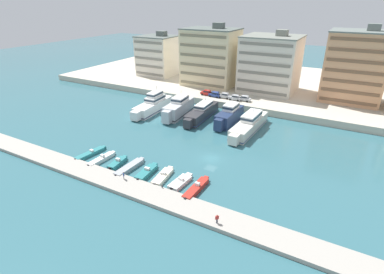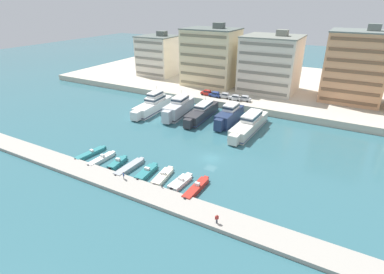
{
  "view_description": "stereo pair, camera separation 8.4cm",
  "coord_description": "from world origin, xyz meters",
  "px_view_note": "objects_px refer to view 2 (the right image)",
  "views": [
    {
      "loc": [
        24.7,
        -53.63,
        32.59
      ],
      "look_at": [
        -6.68,
        3.27,
        2.5
      ],
      "focal_mm": 28.0,
      "sensor_mm": 36.0,
      "label": 1
    },
    {
      "loc": [
        24.77,
        -53.59,
        32.59
      ],
      "look_at": [
        -6.68,
        3.27,
        2.5
      ],
      "focal_mm": 28.0,
      "sensor_mm": 36.0,
      "label": 2
    }
  ],
  "objects_px": {
    "motorboat_white_left": "(102,159)",
    "pedestrian_near_edge": "(123,175)",
    "yacht_silver_left": "(178,108)",
    "motorboat_teal_center": "(147,172)",
    "motorboat_white_mid_right": "(180,182)",
    "yacht_charcoal_mid_left": "(202,113)",
    "car_blue_left": "(215,94)",
    "motorboat_teal_far_left": "(91,153)",
    "pedestrian_mid_deck": "(217,218)",
    "car_red_far_left": "(207,92)",
    "car_silver_center": "(245,98)",
    "motorboat_red_right": "(196,188)",
    "motorboat_teal_mid_left": "(118,163)",
    "car_silver_mid_left": "(225,95)",
    "yacht_ivory_center": "(249,124)",
    "motorboat_grey_center_left": "(129,167)",
    "car_silver_center_left": "(235,97)",
    "yacht_white_far_left": "(153,105)",
    "yacht_navy_center_left": "(229,116)"
  },
  "relations": [
    {
      "from": "motorboat_grey_center_left",
      "to": "car_red_far_left",
      "type": "distance_m",
      "value": 49.71
    },
    {
      "from": "yacht_navy_center_left",
      "to": "motorboat_white_mid_right",
      "type": "xyz_separation_m",
      "value": [
        3.87,
        -33.54,
        -1.82
      ]
    },
    {
      "from": "car_red_far_left",
      "to": "car_silver_center",
      "type": "relative_size",
      "value": 0.99
    },
    {
      "from": "yacht_silver_left",
      "to": "motorboat_teal_center",
      "type": "xyz_separation_m",
      "value": [
        11.82,
        -31.96,
        -1.93
      ]
    },
    {
      "from": "yacht_silver_left",
      "to": "yacht_charcoal_mid_left",
      "type": "bearing_deg",
      "value": 12.74
    },
    {
      "from": "car_blue_left",
      "to": "car_silver_mid_left",
      "type": "xyz_separation_m",
      "value": [
        3.42,
        0.37,
        0.0
      ]
    },
    {
      "from": "car_blue_left",
      "to": "motorboat_teal_mid_left",
      "type": "bearing_deg",
      "value": -90.56
    },
    {
      "from": "motorboat_white_mid_right",
      "to": "motorboat_red_right",
      "type": "bearing_deg",
      "value": -8.35
    },
    {
      "from": "yacht_ivory_center",
      "to": "motorboat_red_right",
      "type": "bearing_deg",
      "value": -88.66
    },
    {
      "from": "pedestrian_mid_deck",
      "to": "motorboat_teal_far_left",
      "type": "bearing_deg",
      "value": 167.67
    },
    {
      "from": "motorboat_white_mid_right",
      "to": "yacht_navy_center_left",
      "type": "bearing_deg",
      "value": 96.58
    },
    {
      "from": "yacht_silver_left",
      "to": "yacht_navy_center_left",
      "type": "distance_m",
      "value": 15.9
    },
    {
      "from": "yacht_white_far_left",
      "to": "car_silver_center_left",
      "type": "height_order",
      "value": "yacht_white_far_left"
    },
    {
      "from": "motorboat_red_right",
      "to": "car_silver_center_left",
      "type": "distance_m",
      "value": 50.02
    },
    {
      "from": "car_blue_left",
      "to": "pedestrian_near_edge",
      "type": "distance_m",
      "value": 53.31
    },
    {
      "from": "yacht_silver_left",
      "to": "car_silver_center",
      "type": "bearing_deg",
      "value": 49.26
    },
    {
      "from": "motorboat_teal_mid_left",
      "to": "motorboat_white_mid_right",
      "type": "xyz_separation_m",
      "value": [
        15.61,
        0.31,
        -0.07
      ]
    },
    {
      "from": "motorboat_white_left",
      "to": "car_blue_left",
      "type": "xyz_separation_m",
      "value": [
        4.75,
        48.87,
        2.66
      ]
    },
    {
      "from": "car_silver_center",
      "to": "motorboat_white_left",
      "type": "bearing_deg",
      "value": -106.96
    },
    {
      "from": "motorboat_white_left",
      "to": "motorboat_white_mid_right",
      "type": "distance_m",
      "value": 19.9
    },
    {
      "from": "motorboat_teal_center",
      "to": "motorboat_white_mid_right",
      "type": "relative_size",
      "value": 1.07
    },
    {
      "from": "motorboat_white_left",
      "to": "yacht_white_far_left",
      "type": "bearing_deg",
      "value": 105.57
    },
    {
      "from": "pedestrian_mid_deck",
      "to": "motorboat_red_right",
      "type": "bearing_deg",
      "value": 136.5
    },
    {
      "from": "yacht_charcoal_mid_left",
      "to": "motorboat_grey_center_left",
      "type": "relative_size",
      "value": 2.25
    },
    {
      "from": "car_silver_center_left",
      "to": "pedestrian_near_edge",
      "type": "distance_m",
      "value": 52.98
    },
    {
      "from": "yacht_charcoal_mid_left",
      "to": "motorboat_teal_mid_left",
      "type": "relative_size",
      "value": 3.19
    },
    {
      "from": "pedestrian_near_edge",
      "to": "pedestrian_mid_deck",
      "type": "bearing_deg",
      "value": -7.37
    },
    {
      "from": "car_red_far_left",
      "to": "car_silver_center_left",
      "type": "distance_m",
      "value": 10.74
    },
    {
      "from": "motorboat_white_mid_right",
      "to": "car_red_far_left",
      "type": "distance_m",
      "value": 52.18
    },
    {
      "from": "motorboat_white_left",
      "to": "car_silver_mid_left",
      "type": "relative_size",
      "value": 1.89
    },
    {
      "from": "yacht_silver_left",
      "to": "car_blue_left",
      "type": "xyz_separation_m",
      "value": [
        4.51,
        16.59,
        0.68
      ]
    },
    {
      "from": "motorboat_teal_mid_left",
      "to": "motorboat_white_mid_right",
      "type": "bearing_deg",
      "value": 1.12
    },
    {
      "from": "motorboat_grey_center_left",
      "to": "pedestrian_mid_deck",
      "type": "distance_m",
      "value": 24.39
    },
    {
      "from": "yacht_charcoal_mid_left",
      "to": "pedestrian_mid_deck",
      "type": "xyz_separation_m",
      "value": [
        23.66,
        -40.78,
        -0.07
      ]
    },
    {
      "from": "yacht_navy_center_left",
      "to": "motorboat_teal_mid_left",
      "type": "bearing_deg",
      "value": -109.14
    },
    {
      "from": "motorboat_teal_center",
      "to": "car_silver_center_left",
      "type": "height_order",
      "value": "car_silver_center_left"
    },
    {
      "from": "motorboat_teal_mid_left",
      "to": "car_silver_center_left",
      "type": "bearing_deg",
      "value": 80.81
    },
    {
      "from": "car_silver_center",
      "to": "motorboat_grey_center_left",
      "type": "bearing_deg",
      "value": -98.5
    },
    {
      "from": "motorboat_teal_mid_left",
      "to": "car_silver_mid_left",
      "type": "height_order",
      "value": "car_silver_mid_left"
    },
    {
      "from": "yacht_charcoal_mid_left",
      "to": "car_red_far_left",
      "type": "bearing_deg",
      "value": 111.14
    },
    {
      "from": "motorboat_white_mid_right",
      "to": "yacht_white_far_left",
      "type": "bearing_deg",
      "value": 132.61
    },
    {
      "from": "pedestrian_mid_deck",
      "to": "motorboat_teal_mid_left",
      "type": "bearing_deg",
      "value": 164.79
    },
    {
      "from": "yacht_charcoal_mid_left",
      "to": "motorboat_teal_center",
      "type": "bearing_deg",
      "value": -82.06
    },
    {
      "from": "car_red_far_left",
      "to": "car_silver_center_left",
      "type": "xyz_separation_m",
      "value": [
        10.72,
        -0.65,
        0.0
      ]
    },
    {
      "from": "yacht_ivory_center",
      "to": "motorboat_teal_far_left",
      "type": "relative_size",
      "value": 2.6
    },
    {
      "from": "motorboat_white_left",
      "to": "pedestrian_near_edge",
      "type": "relative_size",
      "value": 4.76
    },
    {
      "from": "yacht_ivory_center",
      "to": "motorboat_white_left",
      "type": "relative_size",
      "value": 2.79
    },
    {
      "from": "motorboat_grey_center_left",
      "to": "pedestrian_near_edge",
      "type": "bearing_deg",
      "value": -62.6
    },
    {
      "from": "motorboat_teal_far_left",
      "to": "motorboat_white_mid_right",
      "type": "xyz_separation_m",
      "value": [
        24.12,
        -0.12,
        0.02
      ]
    },
    {
      "from": "yacht_silver_left",
      "to": "motorboat_teal_far_left",
      "type": "xyz_separation_m",
      "value": [
        -4.46,
        -31.46,
        -2.02
      ]
    }
  ]
}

